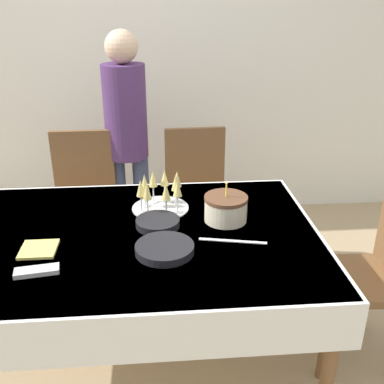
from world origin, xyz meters
The scene contains 14 objects.
ground_plane centered at (0.00, 0.00, 0.00)m, with size 12.00×12.00×0.00m, color tan.
wall_back centered at (0.00, 1.84, 1.35)m, with size 8.00×0.05×2.70m.
dining_table centered at (0.00, 0.00, 0.67)m, with size 1.68×1.16×0.77m.
dining_chair_far_left centered at (-0.37, 0.90, 0.54)m, with size 0.42×0.42×0.98m.
dining_chair_far_right centered at (0.37, 0.90, 0.54)m, with size 0.44×0.44×0.98m.
dining_chair_right_end centered at (1.16, 0.00, 0.54)m, with size 0.44×0.44×0.98m.
birthday_cake centered at (0.43, 0.10, 0.83)m, with size 0.21×0.21×0.20m.
champagne_tray centered at (0.12, 0.25, 0.87)m, with size 0.29×0.29×0.18m.
plate_stack_main centered at (0.13, -0.18, 0.79)m, with size 0.25×0.25×0.03m.
plate_stack_dessert centered at (0.10, 0.06, 0.79)m, with size 0.21×0.21×0.03m.
cake_knife centered at (0.43, -0.11, 0.77)m, with size 0.30×0.08×0.00m.
fork_pile centered at (-0.37, -0.29, 0.78)m, with size 0.18×0.08×0.02m.
napkin_pile centered at (-0.41, -0.12, 0.78)m, with size 0.15×0.15×0.01m.
person_standing centered at (-0.09, 1.09, 0.95)m, with size 0.28×0.28×1.58m.
Camera 1 is at (0.11, -1.81, 1.77)m, focal length 42.00 mm.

